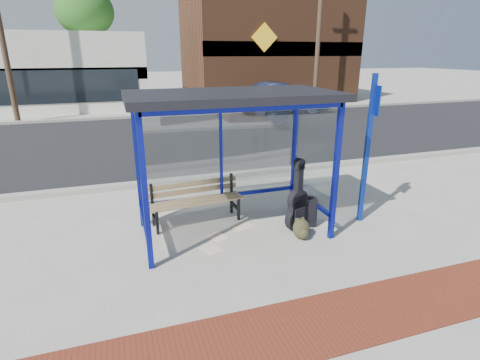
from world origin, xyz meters
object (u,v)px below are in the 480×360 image
object	(u,v)px
suitcase	(307,212)
fire_hydrant	(335,98)
bench	(195,199)
backpack	(302,229)
guitar_bag	(297,206)
parked_car	(283,98)

from	to	relation	value
suitcase	fire_hydrant	world-z (taller)	fire_hydrant
suitcase	fire_hydrant	bearing A→B (deg)	74.58
bench	backpack	distance (m)	2.01
bench	fire_hydrant	xyz separation A→B (m)	(11.37, 13.55, -0.02)
bench	guitar_bag	xyz separation A→B (m)	(1.62, -0.91, -0.00)
bench	backpack	size ratio (longest dim) A/B	4.85
parked_car	fire_hydrant	bearing A→B (deg)	-62.04
backpack	parked_car	bearing A→B (deg)	68.52
bench	fire_hydrant	size ratio (longest dim) A/B	2.17
guitar_bag	suitcase	size ratio (longest dim) A/B	2.17
backpack	parked_car	xyz separation A→B (m)	(5.51, 12.95, 0.61)
guitar_bag	suitcase	xyz separation A→B (m)	(0.26, 0.12, -0.19)
suitcase	parked_car	size ratio (longest dim) A/B	0.12
bench	parked_car	xyz separation A→B (m)	(7.07, 11.72, 0.32)
parked_car	bench	bearing A→B (deg)	153.81
bench	fire_hydrant	bearing A→B (deg)	45.28
suitcase	backpack	distance (m)	0.55
bench	parked_car	distance (m)	13.69
bench	backpack	bearing A→B (deg)	-43.02
fire_hydrant	bench	bearing A→B (deg)	-130.01
suitcase	fire_hydrant	size ratio (longest dim) A/B	0.72
parked_car	fire_hydrant	world-z (taller)	parked_car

